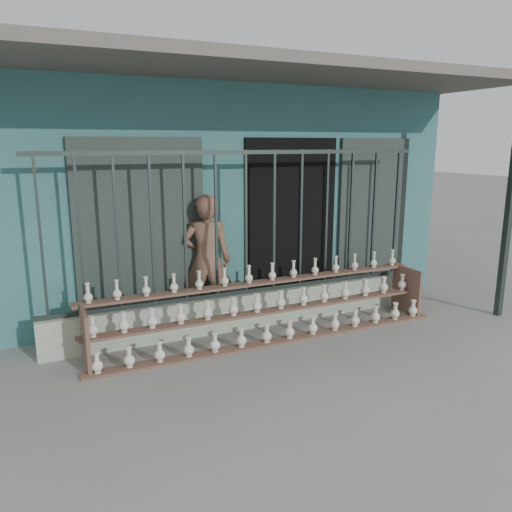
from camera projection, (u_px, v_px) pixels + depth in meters
name	position (u px, v px, depth m)	size (l,w,h in m)	color
ground	(295.00, 366.00, 5.33)	(60.00, 60.00, 0.00)	slate
workshop_building	(179.00, 185.00, 8.72)	(7.40, 6.60, 3.21)	#316768
parapet_wall	(246.00, 310.00, 6.43)	(5.00, 0.20, 0.45)	#A7B89D
security_fence	(246.00, 224.00, 6.18)	(5.00, 0.04, 1.80)	#283330
shelf_rack	(270.00, 308.00, 6.08)	(4.50, 0.68, 0.85)	brown
elderly_woman	(207.00, 261.00, 6.39)	(0.62, 0.41, 1.71)	brown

